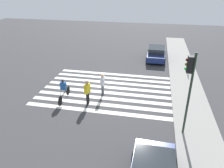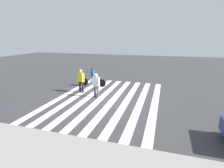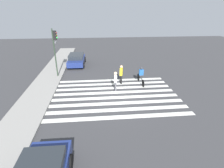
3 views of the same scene
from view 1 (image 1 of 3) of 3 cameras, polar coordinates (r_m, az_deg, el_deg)
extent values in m
plane|color=#38383A|center=(17.31, -1.49, -1.49)|extent=(60.00, 60.00, 0.00)
cube|color=gray|center=(17.15, 19.36, -3.08)|extent=(36.00, 2.50, 0.14)
cube|color=silver|center=(20.13, 0.51, 2.57)|extent=(0.44, 10.00, 0.01)
cube|color=silver|center=(19.31, 0.00, 1.54)|extent=(0.44, 10.00, 0.01)
cube|color=silver|center=(18.50, -0.56, 0.41)|extent=(0.44, 10.00, 0.01)
cube|color=silver|center=(17.71, -1.17, -0.82)|extent=(0.44, 10.00, 0.01)
cube|color=silver|center=(16.92, -1.83, -2.16)|extent=(0.44, 10.00, 0.01)
cube|color=silver|center=(16.15, -2.56, -3.63)|extent=(0.44, 10.00, 0.01)
cube|color=silver|center=(15.39, -3.37, -5.25)|extent=(0.44, 10.00, 0.01)
cube|color=silver|center=(14.64, -4.26, -7.04)|extent=(0.44, 10.00, 0.01)
cylinder|color=#283828|center=(11.98, 19.42, -3.25)|extent=(0.12, 0.12, 4.80)
cube|color=black|center=(11.24, 19.68, 4.82)|extent=(0.32, 0.26, 0.84)
cube|color=silver|center=(11.45, 19.24, 2.02)|extent=(0.60, 0.02, 0.16)
sphere|color=#590F0F|center=(11.14, 19.04, 6.00)|extent=(0.15, 0.15, 0.15)
sphere|color=#59470F|center=(11.22, 18.87, 4.90)|extent=(0.15, 0.15, 0.15)
sphere|color=#26D83F|center=(11.29, 18.71, 3.80)|extent=(0.15, 0.15, 0.15)
cylinder|color=black|center=(15.42, -6.22, -3.51)|extent=(0.16, 0.16, 0.84)
cylinder|color=black|center=(15.23, -6.47, -3.91)|extent=(0.16, 0.16, 0.84)
cube|color=yellow|center=(14.97, -6.48, -1.19)|extent=(0.53, 0.34, 0.67)
sphere|color=tan|center=(14.77, -6.57, 0.43)|extent=(0.26, 0.26, 0.26)
cylinder|color=#4C4C51|center=(16.52, -2.37, -1.34)|extent=(0.15, 0.15, 0.81)
cylinder|color=#4C4C51|center=(16.34, -2.54, -1.67)|extent=(0.15, 0.15, 0.81)
cube|color=silver|center=(16.11, -2.50, 0.79)|extent=(0.48, 0.23, 0.64)
sphere|color=tan|center=(15.93, -2.54, 2.25)|extent=(0.25, 0.25, 0.25)
cylinder|color=black|center=(15.48, -13.39, -4.36)|extent=(0.67, 0.06, 0.67)
cylinder|color=black|center=(16.77, -11.41, -1.70)|extent=(0.67, 0.06, 0.67)
cube|color=black|center=(16.03, -12.42, -2.40)|extent=(1.35, 0.08, 0.04)
cylinder|color=black|center=(16.19, -12.13, -1.44)|extent=(0.03, 0.03, 0.32)
cylinder|color=black|center=(15.45, -13.26, -2.76)|extent=(0.03, 0.03, 0.40)
cube|color=#1E5199|center=(15.77, -12.62, -0.49)|extent=(0.25, 0.41, 0.55)
sphere|color=#333338|center=(15.60, -12.76, 0.81)|extent=(0.22, 0.22, 0.22)
cube|color=navy|center=(24.21, 11.44, 7.51)|extent=(4.10, 1.85, 0.60)
cube|color=#23282D|center=(24.04, 11.56, 8.80)|extent=(2.26, 1.68, 0.55)
cylinder|color=black|center=(23.10, 13.48, 5.79)|extent=(0.64, 0.21, 0.64)
cylinder|color=black|center=(23.11, 9.10, 6.19)|extent=(0.64, 0.21, 0.64)
cylinder|color=black|center=(25.50, 13.47, 7.67)|extent=(0.64, 0.21, 0.64)
cylinder|color=black|center=(25.51, 9.49, 8.03)|extent=(0.64, 0.21, 0.64)
cylinder|color=black|center=(10.90, 15.82, -19.65)|extent=(0.64, 0.21, 0.64)
cylinder|color=black|center=(10.85, 5.76, -18.79)|extent=(0.64, 0.21, 0.64)
camera|label=2|loc=(20.30, 32.58, 10.92)|focal=28.00mm
camera|label=3|loc=(27.75, 7.86, 22.66)|focal=28.00mm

